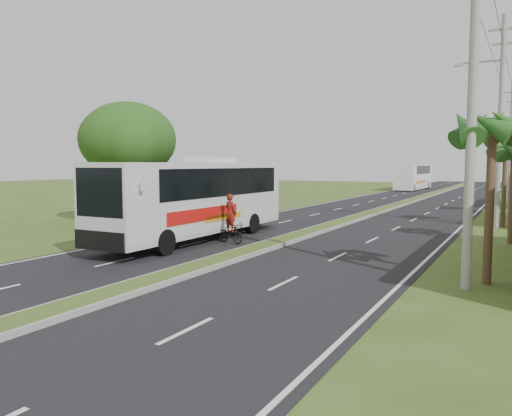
% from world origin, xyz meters
% --- Properties ---
extents(ground, '(180.00, 180.00, 0.00)m').
position_xyz_m(ground, '(0.00, 0.00, 0.00)').
color(ground, '#354C1B').
rests_on(ground, ground).
extents(road_asphalt, '(14.00, 160.00, 0.02)m').
position_xyz_m(road_asphalt, '(0.00, 20.00, 0.01)').
color(road_asphalt, black).
rests_on(road_asphalt, ground).
extents(median_strip, '(1.20, 160.00, 0.18)m').
position_xyz_m(median_strip, '(0.00, 20.00, 0.10)').
color(median_strip, gray).
rests_on(median_strip, ground).
extents(lane_edge_left, '(0.12, 160.00, 0.01)m').
position_xyz_m(lane_edge_left, '(-6.70, 20.00, 0.00)').
color(lane_edge_left, silver).
rests_on(lane_edge_left, ground).
extents(lane_edge_right, '(0.12, 160.00, 0.01)m').
position_xyz_m(lane_edge_right, '(6.70, 20.00, 0.00)').
color(lane_edge_right, silver).
rests_on(lane_edge_right, ground).
extents(palm_verge_a, '(2.40, 2.40, 5.45)m').
position_xyz_m(palm_verge_a, '(9.00, 3.00, 4.74)').
color(palm_verge_a, '#473321').
rests_on(palm_verge_a, ground).
extents(palm_verge_c, '(2.40, 2.40, 5.85)m').
position_xyz_m(palm_verge_c, '(8.80, 19.00, 5.12)').
color(palm_verge_c, '#473321').
rests_on(palm_verge_c, ground).
extents(shade_tree, '(6.30, 6.00, 7.54)m').
position_xyz_m(shade_tree, '(-12.11, 10.02, 5.03)').
color(shade_tree, '#473321').
rests_on(shade_tree, ground).
extents(utility_pole_a, '(1.60, 0.28, 11.00)m').
position_xyz_m(utility_pole_a, '(8.50, 2.00, 5.67)').
color(utility_pole_a, gray).
rests_on(utility_pole_a, ground).
extents(utility_pole_b, '(3.20, 0.28, 12.00)m').
position_xyz_m(utility_pole_b, '(8.47, 18.00, 6.26)').
color(utility_pole_b, gray).
rests_on(utility_pole_b, ground).
extents(utility_pole_c, '(1.60, 0.28, 11.00)m').
position_xyz_m(utility_pole_c, '(8.50, 38.00, 5.67)').
color(utility_pole_c, gray).
rests_on(utility_pole_c, ground).
extents(coach_bus_main, '(2.69, 12.51, 4.04)m').
position_xyz_m(coach_bus_main, '(-3.93, 6.02, 2.22)').
color(coach_bus_main, silver).
rests_on(coach_bus_main, ground).
extents(coach_bus_far, '(2.96, 12.28, 3.56)m').
position_xyz_m(coach_bus_far, '(-4.48, 60.48, 2.02)').
color(coach_bus_far, white).
rests_on(coach_bus_far, ground).
extents(motorcyclist, '(1.62, 0.87, 2.32)m').
position_xyz_m(motorcyclist, '(-2.00, 5.86, 0.88)').
color(motorcyclist, black).
rests_on(motorcyclist, ground).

